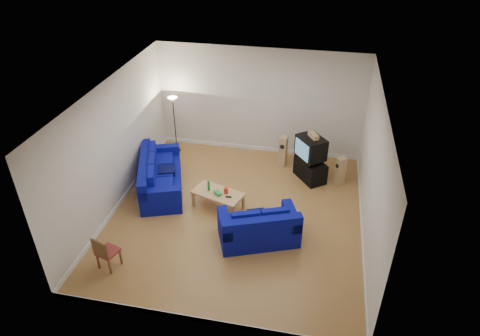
% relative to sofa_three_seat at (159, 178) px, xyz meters
% --- Properties ---
extents(room, '(6.01, 6.51, 3.21)m').
position_rel_sofa_three_seat_xyz_m(room, '(2.25, -0.66, 1.20)').
color(room, brown).
rests_on(room, ground).
extents(sofa_three_seat, '(1.75, 2.57, 0.91)m').
position_rel_sofa_three_seat_xyz_m(sofa_three_seat, '(0.00, 0.00, 0.00)').
color(sofa_three_seat, '#0C0F63').
rests_on(sofa_three_seat, ground).
extents(sofa_loveseat, '(1.98, 1.54, 0.87)m').
position_rel_sofa_three_seat_xyz_m(sofa_loveseat, '(2.93, -1.49, -0.01)').
color(sofa_loveseat, '#0C0F63').
rests_on(sofa_loveseat, ground).
extents(coffee_table, '(1.38, 0.98, 0.45)m').
position_rel_sofa_three_seat_xyz_m(coffee_table, '(1.73, -0.48, 0.06)').
color(coffee_table, tan).
rests_on(coffee_table, ground).
extents(bottle, '(0.08, 0.08, 0.27)m').
position_rel_sofa_three_seat_xyz_m(bottle, '(1.49, -0.43, 0.25)').
color(bottle, '#197233').
rests_on(bottle, coffee_table).
extents(tissue_box, '(0.23, 0.22, 0.08)m').
position_rel_sofa_three_seat_xyz_m(tissue_box, '(1.75, -0.56, 0.15)').
color(tissue_box, green).
rests_on(tissue_box, coffee_table).
extents(red_canister, '(0.13, 0.13, 0.15)m').
position_rel_sofa_three_seat_xyz_m(red_canister, '(1.93, -0.46, 0.19)').
color(red_canister, red).
rests_on(red_canister, coffee_table).
extents(remote, '(0.15, 0.06, 0.02)m').
position_rel_sofa_three_seat_xyz_m(remote, '(2.03, -0.62, 0.12)').
color(remote, black).
rests_on(remote, coffee_table).
extents(tv_stand, '(0.97, 1.06, 0.57)m').
position_rel_sofa_three_seat_xyz_m(tv_stand, '(3.90, 1.30, -0.05)').
color(tv_stand, black).
rests_on(tv_stand, ground).
extents(av_receiver, '(0.60, 0.60, 0.11)m').
position_rel_sofa_three_seat_xyz_m(av_receiver, '(3.85, 1.24, 0.29)').
color(av_receiver, black).
rests_on(av_receiver, tv_stand).
extents(television, '(0.91, 0.95, 0.59)m').
position_rel_sofa_three_seat_xyz_m(television, '(3.86, 1.30, 0.64)').
color(television, black).
rests_on(television, av_receiver).
extents(centre_speaker, '(0.31, 0.38, 0.13)m').
position_rel_sofa_three_seat_xyz_m(centre_speaker, '(3.89, 1.33, 1.00)').
color(centre_speaker, tan).
rests_on(centre_speaker, television).
extents(speaker_left, '(0.24, 0.30, 0.91)m').
position_rel_sofa_three_seat_xyz_m(speaker_left, '(3.07, 1.87, 0.12)').
color(speaker_left, tan).
rests_on(speaker_left, ground).
extents(speaker_right, '(0.31, 0.29, 0.82)m').
position_rel_sofa_three_seat_xyz_m(speaker_right, '(4.70, 1.19, 0.07)').
color(speaker_right, tan).
rests_on(speaker_right, ground).
extents(floor_lamp, '(0.30, 0.30, 1.76)m').
position_rel_sofa_three_seat_xyz_m(floor_lamp, '(-0.20, 2.04, 1.12)').
color(floor_lamp, black).
rests_on(floor_lamp, ground).
extents(dining_chair, '(0.49, 0.49, 0.83)m').
position_rel_sofa_three_seat_xyz_m(dining_chair, '(-0.03, -2.97, 0.12)').
color(dining_chair, brown).
rests_on(dining_chair, ground).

